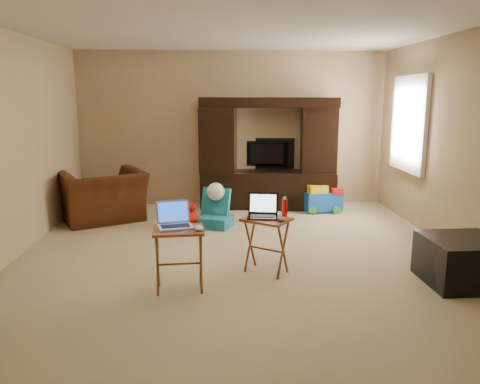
{
  "coord_description": "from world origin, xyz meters",
  "views": [
    {
      "loc": [
        -0.21,
        -4.98,
        1.78
      ],
      "look_at": [
        0.0,
        -0.2,
        0.8
      ],
      "focal_mm": 35.0,
      "sensor_mm": 36.0,
      "label": 1
    }
  ],
  "objects_px": {
    "push_toy": "(323,198)",
    "laptop_right": "(263,206)",
    "tray_table_right": "(266,245)",
    "ottoman": "(462,261)",
    "water_bottle": "(285,208)",
    "entertainment_center": "(268,153)",
    "plush_toy": "(190,213)",
    "television": "(267,154)",
    "mouse_right": "(281,219)",
    "tray_table_left": "(179,260)",
    "child_rocker": "(216,208)",
    "recliner": "(103,196)",
    "mouse_left": "(199,228)",
    "laptop_left": "(175,215)"
  },
  "relations": [
    {
      "from": "push_toy",
      "to": "laptop_right",
      "type": "xyz_separation_m",
      "value": [
        -1.18,
        -2.52,
        0.48
      ]
    },
    {
      "from": "tray_table_right",
      "to": "laptop_right",
      "type": "relative_size",
      "value": 1.91
    },
    {
      "from": "push_toy",
      "to": "ottoman",
      "type": "bearing_deg",
      "value": -85.8
    },
    {
      "from": "water_bottle",
      "to": "entertainment_center",
      "type": "bearing_deg",
      "value": 87.52
    },
    {
      "from": "entertainment_center",
      "to": "tray_table_right",
      "type": "bearing_deg",
      "value": -89.62
    },
    {
      "from": "plush_toy",
      "to": "laptop_right",
      "type": "bearing_deg",
      "value": -64.17
    },
    {
      "from": "entertainment_center",
      "to": "plush_toy",
      "type": "distance_m",
      "value": 1.78
    },
    {
      "from": "television",
      "to": "tray_table_right",
      "type": "xyz_separation_m",
      "value": [
        -0.31,
        -3.1,
        -0.56
      ]
    },
    {
      "from": "mouse_right",
      "to": "plush_toy",
      "type": "bearing_deg",
      "value": 118.29
    },
    {
      "from": "tray_table_left",
      "to": "child_rocker",
      "type": "bearing_deg",
      "value": 76.78
    },
    {
      "from": "television",
      "to": "laptop_right",
      "type": "relative_size",
      "value": 2.98
    },
    {
      "from": "child_rocker",
      "to": "ottoman",
      "type": "bearing_deg",
      "value": -19.63
    },
    {
      "from": "water_bottle",
      "to": "recliner",
      "type": "bearing_deg",
      "value": 138.69
    },
    {
      "from": "television",
      "to": "plush_toy",
      "type": "bearing_deg",
      "value": 53.27
    },
    {
      "from": "entertainment_center",
      "to": "ottoman",
      "type": "distance_m",
      "value": 3.66
    },
    {
      "from": "tray_table_left",
      "to": "mouse_right",
      "type": "bearing_deg",
      "value": 12.21
    },
    {
      "from": "tray_table_right",
      "to": "laptop_right",
      "type": "bearing_deg",
      "value": -171.57
    },
    {
      "from": "ottoman",
      "to": "laptop_right",
      "type": "bearing_deg",
      "value": 168.65
    },
    {
      "from": "television",
      "to": "mouse_left",
      "type": "relative_size",
      "value": 7.41
    },
    {
      "from": "push_toy",
      "to": "laptop_right",
      "type": "bearing_deg",
      "value": -124.85
    },
    {
      "from": "child_rocker",
      "to": "push_toy",
      "type": "xyz_separation_m",
      "value": [
        1.67,
        0.81,
        -0.05
      ]
    },
    {
      "from": "push_toy",
      "to": "tray_table_left",
      "type": "height_order",
      "value": "tray_table_left"
    },
    {
      "from": "push_toy",
      "to": "mouse_left",
      "type": "bearing_deg",
      "value": -130.49
    },
    {
      "from": "recliner",
      "to": "push_toy",
      "type": "distance_m",
      "value": 3.34
    },
    {
      "from": "laptop_left",
      "to": "laptop_right",
      "type": "relative_size",
      "value": 1.04
    },
    {
      "from": "tray_table_left",
      "to": "water_bottle",
      "type": "distance_m",
      "value": 1.21
    },
    {
      "from": "recliner",
      "to": "tray_table_right",
      "type": "bearing_deg",
      "value": 107.31
    },
    {
      "from": "plush_toy",
      "to": "water_bottle",
      "type": "bearing_deg",
      "value": -57.46
    },
    {
      "from": "water_bottle",
      "to": "push_toy",
      "type": "bearing_deg",
      "value": 68.91
    },
    {
      "from": "television",
      "to": "ottoman",
      "type": "xyz_separation_m",
      "value": [
        1.55,
        -3.46,
        -0.62
      ]
    },
    {
      "from": "television",
      "to": "child_rocker",
      "type": "xyz_separation_m",
      "value": [
        -0.84,
        -1.36,
        -0.58
      ]
    },
    {
      "from": "television",
      "to": "laptop_right",
      "type": "xyz_separation_m",
      "value": [
        -0.35,
        -3.08,
        -0.15
      ]
    },
    {
      "from": "laptop_right",
      "to": "child_rocker",
      "type": "bearing_deg",
      "value": 113.65
    },
    {
      "from": "entertainment_center",
      "to": "tray_table_left",
      "type": "xyz_separation_m",
      "value": [
        -1.16,
        -3.3,
        -0.59
      ]
    },
    {
      "from": "mouse_left",
      "to": "recliner",
      "type": "bearing_deg",
      "value": 119.7
    },
    {
      "from": "child_rocker",
      "to": "mouse_right",
      "type": "height_order",
      "value": "mouse_right"
    },
    {
      "from": "television",
      "to": "tray_table_right",
      "type": "relative_size",
      "value": 1.56
    },
    {
      "from": "plush_toy",
      "to": "tray_table_right",
      "type": "relative_size",
      "value": 0.64
    },
    {
      "from": "recliner",
      "to": "mouse_right",
      "type": "xyz_separation_m",
      "value": [
        2.3,
        -2.27,
        0.23
      ]
    },
    {
      "from": "tray_table_right",
      "to": "water_bottle",
      "type": "xyz_separation_m",
      "value": [
        0.19,
        0.08,
        0.38
      ]
    },
    {
      "from": "recliner",
      "to": "ottoman",
      "type": "relative_size",
      "value": 1.62
    },
    {
      "from": "push_toy",
      "to": "tray_table_right",
      "type": "distance_m",
      "value": 2.79
    },
    {
      "from": "entertainment_center",
      "to": "recliner",
      "type": "relative_size",
      "value": 1.92
    },
    {
      "from": "entertainment_center",
      "to": "laptop_right",
      "type": "xyz_separation_m",
      "value": [
        -0.35,
        -2.87,
        -0.19
      ]
    },
    {
      "from": "ottoman",
      "to": "laptop_left",
      "type": "bearing_deg",
      "value": -179.5
    },
    {
      "from": "television",
      "to": "mouse_right",
      "type": "height_order",
      "value": "television"
    },
    {
      "from": "laptop_left",
      "to": "mouse_right",
      "type": "height_order",
      "value": "laptop_left"
    },
    {
      "from": "push_toy",
      "to": "ottoman",
      "type": "distance_m",
      "value": 2.99
    },
    {
      "from": "ottoman",
      "to": "mouse_left",
      "type": "xyz_separation_m",
      "value": [
        -2.52,
        -0.12,
        0.4
      ]
    },
    {
      "from": "child_rocker",
      "to": "water_bottle",
      "type": "bearing_deg",
      "value": -44.85
    }
  ]
}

